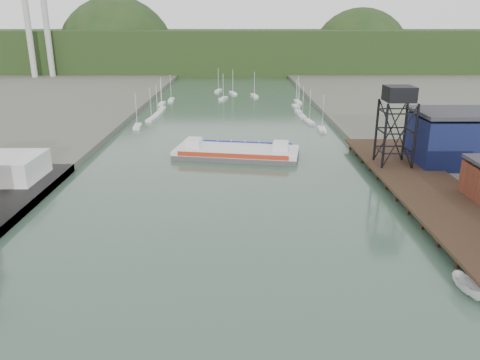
{
  "coord_description": "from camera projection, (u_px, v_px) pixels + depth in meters",
  "views": [
    {
      "loc": [
        2.81,
        -35.33,
        29.82
      ],
      "look_at": [
        3.2,
        41.87,
        4.0
      ],
      "focal_mm": 35.0,
      "sensor_mm": 36.0,
      "label": 1
    }
  ],
  "objects": [
    {
      "name": "east_pier",
      "position": [
        425.0,
        185.0,
        85.2
      ],
      "size": [
        14.0,
        70.0,
        2.45
      ],
      "color": "black",
      "rests_on": "ground"
    },
    {
      "name": "lift_tower",
      "position": [
        399.0,
        99.0,
        93.16
      ],
      "size": [
        6.5,
        6.5,
        16.0
      ],
      "color": "black",
      "rests_on": "east_pier"
    },
    {
      "name": "blue_shed",
      "position": [
        463.0,
        138.0,
        97.85
      ],
      "size": [
        20.5,
        14.5,
        11.3
      ],
      "color": "#0B1734",
      "rests_on": "east_land"
    },
    {
      "name": "marina_sailboats",
      "position": [
        230.0,
        107.0,
        174.15
      ],
      "size": [
        57.71,
        92.65,
        0.9
      ],
      "color": "silver",
      "rests_on": "ground"
    },
    {
      "name": "smokestacks",
      "position": [
        37.0,
        24.0,
        253.41
      ],
      "size": [
        11.2,
        8.2,
        60.0
      ],
      "color": "#AEADA8",
      "rests_on": "ground"
    },
    {
      "name": "distant_hills",
      "position": [
        228.0,
        53.0,
        325.42
      ],
      "size": [
        500.0,
        120.0,
        80.0
      ],
      "color": "#1B3216",
      "rests_on": "ground"
    },
    {
      "name": "chain_ferry",
      "position": [
        237.0,
        152.0,
        109.99
      ],
      "size": [
        30.26,
        16.18,
        4.14
      ],
      "rotation": [
        0.0,
        0.0,
        -0.17
      ],
      "color": "#444547",
      "rests_on": "ground"
    },
    {
      "name": "motorboat",
      "position": [
        468.0,
        287.0,
        53.82
      ],
      "size": [
        2.85,
        5.62,
        2.07
      ],
      "primitive_type": "imported",
      "rotation": [
        0.0,
        0.0,
        0.16
      ],
      "color": "silver",
      "rests_on": "ground"
    }
  ]
}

